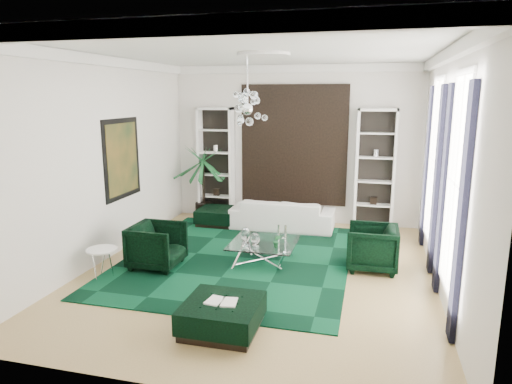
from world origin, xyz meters
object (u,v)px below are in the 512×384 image
(armchair_right, at_px, (372,248))
(ottoman_front, at_px, (222,316))
(coffee_table, at_px, (264,252))
(palm, at_px, (203,172))
(sofa, at_px, (282,214))
(side_table, at_px, (103,263))
(ottoman_side, at_px, (217,216))
(armchair_left, at_px, (157,246))

(armchair_right, xyz_separation_m, ottoman_front, (-1.92, -2.76, -0.21))
(coffee_table, relative_size, palm, 0.50)
(sofa, height_order, side_table, sofa)
(ottoman_front, bearing_deg, side_table, 154.69)
(coffee_table, xyz_separation_m, ottoman_side, (-1.70, 2.26, -0.01))
(side_table, bearing_deg, coffee_table, 28.13)
(coffee_table, bearing_deg, palm, 129.06)
(armchair_right, distance_m, ottoman_side, 4.21)
(ottoman_front, height_order, side_table, side_table)
(coffee_table, relative_size, ottoman_front, 1.20)
(armchair_right, bearing_deg, side_table, -71.11)
(coffee_table, bearing_deg, armchair_right, 5.33)
(ottoman_side, height_order, ottoman_front, same)
(armchair_right, height_order, side_table, armchair_right)
(armchair_right, height_order, coffee_table, armchair_right)
(armchair_left, bearing_deg, sofa, -30.25)
(sofa, relative_size, coffee_table, 2.00)
(ottoman_side, bearing_deg, sofa, 1.95)
(side_table, bearing_deg, armchair_right, 18.89)
(ottoman_side, distance_m, ottoman_front, 5.13)
(armchair_left, xyz_separation_m, side_table, (-0.69, -0.67, -0.16))
(sofa, distance_m, ottoman_side, 1.61)
(coffee_table, height_order, palm, palm)
(armchair_right, relative_size, ottoman_front, 0.89)
(armchair_right, relative_size, ottoman_side, 0.99)
(armchair_left, height_order, palm, palm)
(palm, bearing_deg, ottoman_side, -42.59)
(armchair_left, bearing_deg, coffee_table, -69.71)
(coffee_table, bearing_deg, side_table, -151.87)
(ottoman_front, distance_m, side_table, 2.85)
(ottoman_side, distance_m, palm, 1.23)
(sofa, distance_m, armchair_right, 2.96)
(ottoman_front, bearing_deg, armchair_right, 55.10)
(armchair_right, bearing_deg, coffee_table, -84.67)
(ottoman_front, bearing_deg, armchair_left, 134.81)
(sofa, xyz_separation_m, coffee_table, (0.10, -2.31, -0.14))
(armchair_right, distance_m, coffee_table, 1.98)
(side_table, xyz_separation_m, palm, (0.31, 4.10, 0.95))
(armchair_left, distance_m, palm, 3.54)
(armchair_right, xyz_separation_m, palm, (-4.19, 2.56, 0.79))
(sofa, height_order, armchair_left, armchair_left)
(coffee_table, distance_m, side_table, 2.87)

